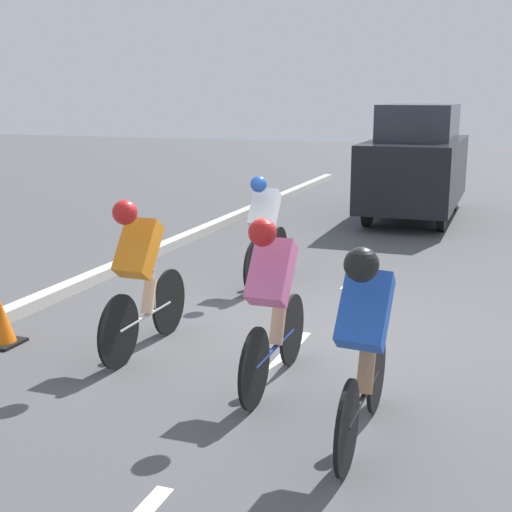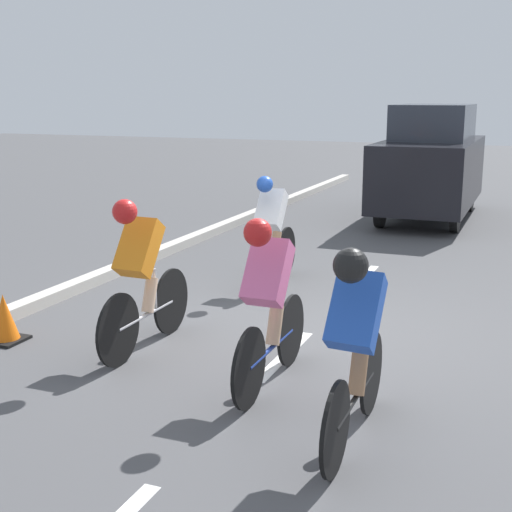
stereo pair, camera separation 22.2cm
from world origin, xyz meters
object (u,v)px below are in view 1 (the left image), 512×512
Objects in this scene: cyclist_orange at (140,272)px; traffic_cone at (1,322)px; support_car at (416,162)px; cyclist_pink at (272,298)px; cyclist_blue at (364,339)px; cyclist_white at (265,229)px.

cyclist_orange reaches higher than traffic_cone.
cyclist_pink is at bearing 90.28° from support_car.
cyclist_pink is at bearing -38.72° from cyclist_blue.
support_car is 8.50× the size of traffic_cone.
support_car is at bearing -84.42° from cyclist_blue.
cyclist_orange is 8.84m from support_car.
traffic_cone is (1.73, 3.01, -0.52)m from cyclist_white.
support_car is at bearing -99.10° from cyclist_orange.
cyclist_blue reaches higher than cyclist_white.
cyclist_orange is at bearing -25.38° from cyclist_blue.
cyclist_pink is 1.49m from cyclist_orange.
cyclist_white is (1.14, -3.12, -0.04)m from cyclist_pink.
traffic_cone is (2.83, 9.00, -0.88)m from support_car.
cyclist_orange is 0.40× the size of support_car.
cyclist_white is at bearing -69.86° from cyclist_pink.
cyclist_pink is 3.32m from cyclist_white.
traffic_cone is at bearing 10.97° from cyclist_orange.
support_car reaches higher than traffic_cone.
cyclist_blue is at bearing 141.28° from cyclist_pink.
traffic_cone is at bearing -12.53° from cyclist_blue.
cyclist_blue is 1.00× the size of cyclist_pink.
cyclist_orange reaches higher than cyclist_blue.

